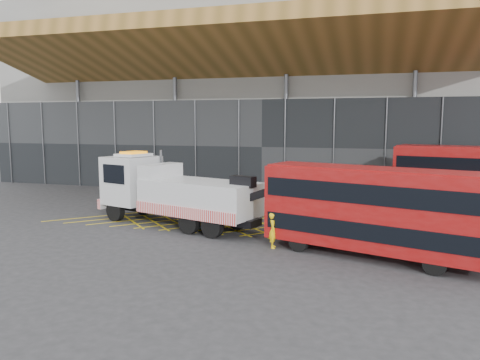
% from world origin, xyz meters
% --- Properties ---
extents(ground_plane, '(120.00, 120.00, 0.00)m').
position_xyz_m(ground_plane, '(0.00, 0.00, 0.00)').
color(ground_plane, '#2C2C2F').
extents(road_markings, '(26.36, 7.16, 0.01)m').
position_xyz_m(road_markings, '(4.80, 0.00, 0.01)').
color(road_markings, yellow).
rests_on(road_markings, ground_plane).
extents(construction_building, '(55.00, 23.97, 18.00)m').
position_xyz_m(construction_building, '(1.92, 18.40, 8.98)').
color(construction_building, gray).
rests_on(construction_building, ground_plane).
extents(recovery_truck, '(12.39, 6.05, 4.36)m').
position_xyz_m(recovery_truck, '(-0.19, -1.98, 2.01)').
color(recovery_truck, black).
rests_on(recovery_truck, ground_plane).
extents(bus_towed, '(10.28, 5.29, 4.10)m').
position_xyz_m(bus_towed, '(11.37, -5.62, 2.28)').
color(bus_towed, maroon).
rests_on(bus_towed, ground_plane).
extents(worker, '(0.53, 0.70, 1.74)m').
position_xyz_m(worker, '(6.72, -5.28, 0.87)').
color(worker, yellow).
rests_on(worker, ground_plane).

